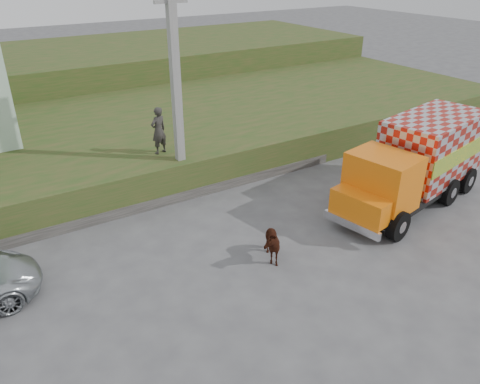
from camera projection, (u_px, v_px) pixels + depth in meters
ground at (268, 239)px, 15.82m from camera, size 120.00×120.00×0.00m
embankment at (153, 133)px, 23.07m from camera, size 40.00×12.00×1.50m
embankment_far at (84, 72)px, 31.83m from camera, size 40.00×12.00×3.00m
retaining_strip at (163, 199)px, 17.98m from camera, size 16.00×0.50×0.40m
utility_pole at (176, 94)px, 17.00m from camera, size 1.20×0.30×8.00m
cargo_truck at (418, 161)px, 17.55m from camera, size 7.54×3.67×3.23m
cow at (269, 243)px, 14.55m from camera, size 1.10×1.51×1.16m
pedestrian at (159, 131)px, 18.30m from camera, size 0.79×0.63×1.89m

